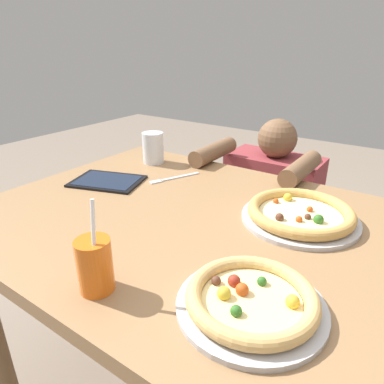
# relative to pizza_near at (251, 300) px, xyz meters

# --- Properties ---
(dining_table) EXTENTS (1.28, 0.93, 0.75)m
(dining_table) POSITION_rel_pizza_near_xyz_m (-0.29, 0.24, -0.12)
(dining_table) COLOR #936D47
(dining_table) RESTS_ON ground
(pizza_near) EXTENTS (0.28, 0.28, 0.04)m
(pizza_near) POSITION_rel_pizza_near_xyz_m (0.00, 0.00, 0.00)
(pizza_near) COLOR #B7B7BC
(pizza_near) RESTS_ON dining_table
(pizza_far) EXTENTS (0.32, 0.32, 0.04)m
(pizza_far) POSITION_rel_pizza_near_xyz_m (-0.04, 0.40, 0.00)
(pizza_far) COLOR #B7B7BC
(pizza_far) RESTS_ON dining_table
(drink_cup_colored) EXTENTS (0.07, 0.07, 0.20)m
(drink_cup_colored) POSITION_rel_pizza_near_xyz_m (-0.28, -0.13, 0.04)
(drink_cup_colored) COLOR orange
(drink_cup_colored) RESTS_ON dining_table
(water_cup_clear) EXTENTS (0.09, 0.09, 0.13)m
(water_cup_clear) POSITION_rel_pizza_near_xyz_m (-0.71, 0.56, 0.04)
(water_cup_clear) COLOR silver
(water_cup_clear) RESTS_ON dining_table
(fork) EXTENTS (0.10, 0.19, 0.00)m
(fork) POSITION_rel_pizza_near_xyz_m (-0.53, 0.45, -0.02)
(fork) COLOR silver
(fork) RESTS_ON dining_table
(tablet) EXTENTS (0.28, 0.24, 0.01)m
(tablet) POSITION_rel_pizza_near_xyz_m (-0.71, 0.29, -0.02)
(tablet) COLOR black
(tablet) RESTS_ON dining_table
(diner_seated) EXTENTS (0.44, 0.54, 0.91)m
(diner_seated) POSITION_rel_pizza_near_xyz_m (-0.34, 0.95, -0.37)
(diner_seated) COLOR #333847
(diner_seated) RESTS_ON ground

